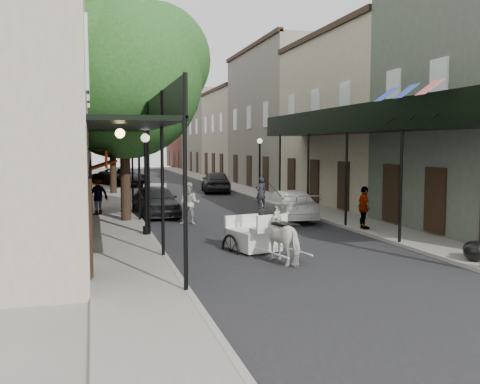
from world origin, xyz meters
TOP-DOWN VIEW (x-y plane):
  - ground at (0.00, 0.00)m, footprint 140.00×140.00m
  - road at (0.00, 20.00)m, footprint 8.00×90.00m
  - sidewalk_left at (-5.00, 20.00)m, footprint 2.20×90.00m
  - sidewalk_right at (5.00, 20.00)m, footprint 2.20×90.00m
  - building_row_left at (-8.60, 30.00)m, footprint 5.00×80.00m
  - building_row_right at (8.60, 30.00)m, footprint 5.00×80.00m
  - gallery_left at (-4.79, 6.98)m, footprint 2.20×18.05m
  - gallery_right at (4.79, 6.98)m, footprint 2.20×18.05m
  - tree_near at (-4.20, 10.18)m, footprint 7.31×6.80m
  - tree_far at (-4.25, 24.18)m, footprint 6.45×6.00m
  - lamppost_left at (-4.10, 6.00)m, footprint 0.32×0.32m
  - lamppost_right_far at (4.10, 18.00)m, footprint 0.32×0.32m
  - horse at (-0.60, 0.60)m, footprint 1.17×1.87m
  - carriage at (-1.12, 2.81)m, footprint 1.80×2.38m
  - pedestrian_walking at (-2.00, 8.72)m, footprint 1.08×0.97m
  - pedestrian_sidewalk_left at (-5.80, 12.26)m, footprint 1.45×1.34m
  - pedestrian_sidewalk_right at (4.26, 4.94)m, footprint 0.52×1.03m
  - car_left_near at (-3.07, 11.83)m, footprint 2.10×4.55m
  - car_left_mid at (-2.60, 16.38)m, footprint 1.78×3.86m
  - car_left_far at (-3.60, 31.57)m, footprint 4.31×6.23m
  - car_right_near at (2.60, 9.00)m, footprint 2.38×4.94m
  - car_right_far at (2.60, 23.76)m, footprint 2.44×4.83m
  - trash_bags at (4.56, -1.01)m, footprint 0.95×1.10m

SIDE VIEW (x-z plane):
  - ground at x=0.00m, z-range 0.00..0.00m
  - road at x=0.00m, z-range 0.00..0.01m
  - sidewalk_left at x=-5.00m, z-range 0.00..0.12m
  - sidewalk_right at x=5.00m, z-range 0.00..0.12m
  - trash_bags at x=4.56m, z-range 0.10..0.69m
  - car_left_mid at x=-2.60m, z-range 0.00..1.23m
  - car_right_near at x=2.60m, z-range 0.00..1.39m
  - horse at x=-0.60m, z-range 0.00..1.46m
  - car_left_near at x=-3.07m, z-range 0.00..1.51m
  - car_right_far at x=2.60m, z-range 0.00..1.58m
  - car_left_far at x=-3.60m, z-range 0.00..1.58m
  - pedestrian_walking at x=-2.00m, z-range 0.00..1.82m
  - carriage at x=-1.12m, z-range -0.27..2.17m
  - pedestrian_sidewalk_right at x=4.26m, z-range 0.12..1.80m
  - pedestrian_sidewalk_left at x=-5.80m, z-range 0.12..2.08m
  - lamppost_left at x=-4.10m, z-range 0.19..3.90m
  - lamppost_right_far at x=4.10m, z-range 0.19..3.90m
  - gallery_left at x=-4.79m, z-range 1.61..6.49m
  - gallery_right at x=4.79m, z-range 1.61..6.49m
  - building_row_left at x=-8.60m, z-range 0.00..10.50m
  - building_row_right at x=8.60m, z-range 0.00..10.50m
  - tree_far at x=-4.25m, z-range 1.53..10.14m
  - tree_near at x=-4.20m, z-range 1.67..11.30m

